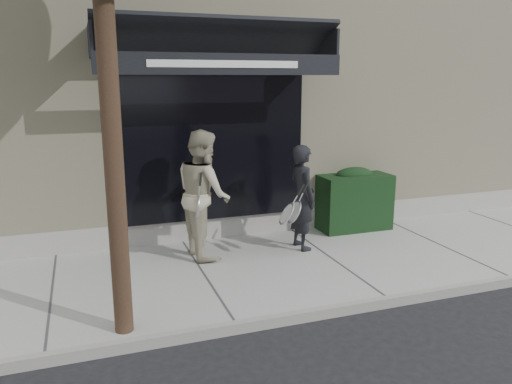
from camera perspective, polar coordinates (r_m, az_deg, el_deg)
name	(u,v)px	position (r m, az deg, el deg)	size (l,w,h in m)	color
ground	(330,264)	(7.88, 8.45, -8.19)	(80.00, 80.00, 0.00)	black
sidewalk	(330,261)	(7.86, 8.47, -7.78)	(20.00, 3.00, 0.12)	gray
curb	(388,301)	(6.64, 14.82, -12.00)	(20.00, 0.10, 0.14)	gray
building_facade	(235,82)	(11.96, -2.47, 12.49)	(14.30, 8.04, 5.64)	beige
hedge	(353,200)	(9.25, 11.04, -0.85)	(1.30, 0.70, 1.14)	black
pedestrian_front	(302,198)	(7.97, 5.27, -0.64)	(0.74, 0.86, 1.68)	black
pedestrian_back	(204,194)	(7.63, -6.00, -0.19)	(0.83, 1.02, 1.96)	#ADA58A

